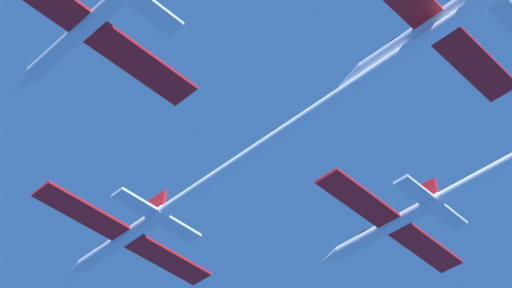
% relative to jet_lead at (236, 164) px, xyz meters
% --- Properties ---
extents(jet_lead, '(15.64, 45.29, 2.59)m').
position_rel_jet_lead_xyz_m(jet_lead, '(0.00, 0.00, 0.00)').
color(jet_lead, white).
extents(jet_right_wing, '(15.64, 41.86, 2.59)m').
position_rel_jet_lead_xyz_m(jet_right_wing, '(14.00, -13.00, 1.16)').
color(jet_right_wing, white).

